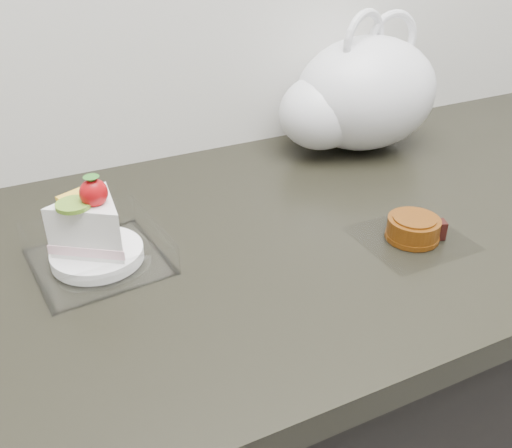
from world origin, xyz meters
TOP-DOWN VIEW (x-y plane):
  - counter at (0.00, 1.69)m, footprint 2.04×0.64m
  - cake_tray at (-0.35, 1.71)m, footprint 0.18×0.18m
  - mooncake_wrap at (0.06, 1.58)m, footprint 0.15×0.14m
  - plastic_bag at (0.18, 1.89)m, footprint 0.33×0.25m

SIDE VIEW (x-z plane):
  - counter at x=0.00m, z-range 0.00..0.90m
  - mooncake_wrap at x=0.06m, z-range 0.90..0.93m
  - cake_tray at x=-0.35m, z-range 0.87..1.00m
  - plastic_bag at x=0.18m, z-range 0.87..1.13m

